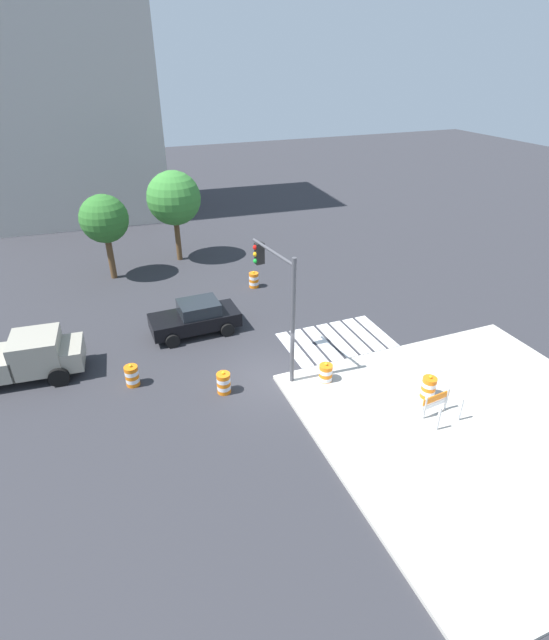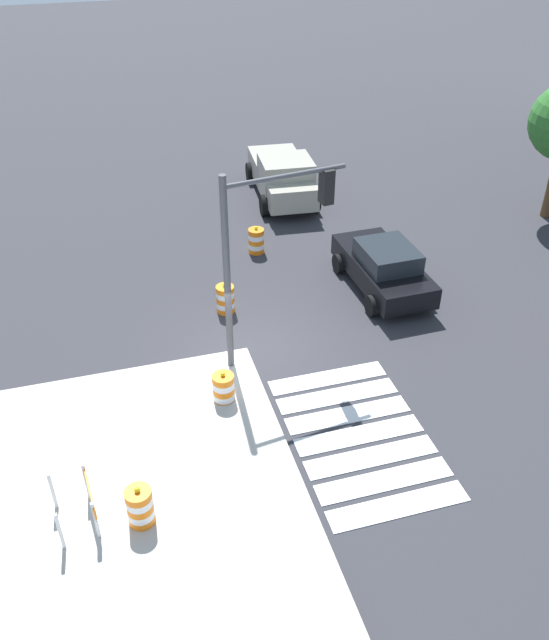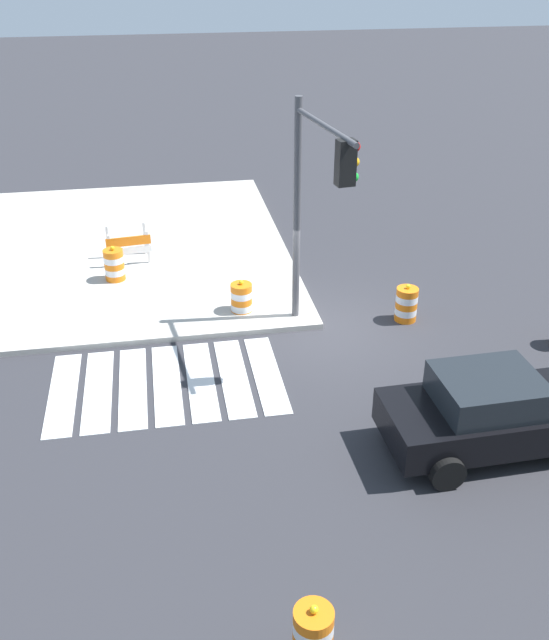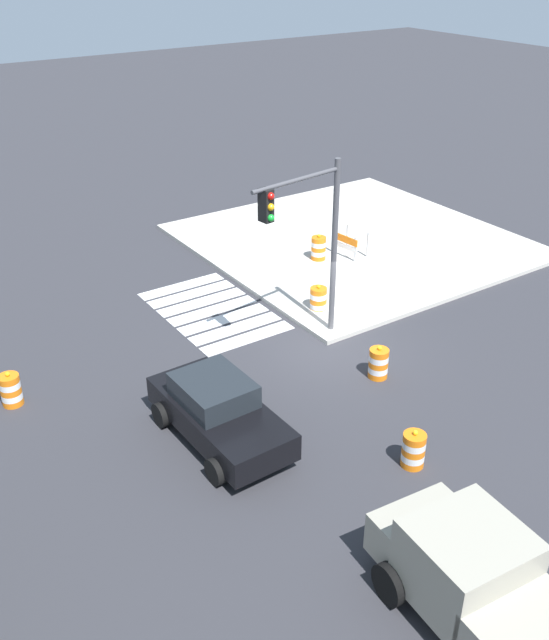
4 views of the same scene
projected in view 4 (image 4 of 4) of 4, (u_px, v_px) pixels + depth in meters
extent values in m
plane|color=#2D2D33|center=(327.00, 346.00, 22.17)|extent=(120.00, 120.00, 0.00)
cube|color=#BCB7AD|center=(353.00, 241.00, 29.45)|extent=(12.00, 12.00, 0.15)
cube|color=silver|center=(248.00, 338.00, 22.56)|extent=(0.60, 3.20, 0.02)
cube|color=silver|center=(236.00, 328.00, 23.11)|extent=(0.60, 3.20, 0.02)
cube|color=silver|center=(224.00, 319.00, 23.65)|extent=(0.60, 3.20, 0.02)
cube|color=silver|center=(212.00, 310.00, 24.20)|extent=(0.60, 3.20, 0.02)
cube|color=silver|center=(202.00, 302.00, 24.74)|extent=(0.60, 3.20, 0.02)
cube|color=silver|center=(191.00, 294.00, 25.29)|extent=(0.60, 3.20, 0.02)
cube|color=silver|center=(182.00, 286.00, 25.84)|extent=(0.60, 3.20, 0.02)
cube|color=black|center=(220.00, 416.00, 17.79)|extent=(4.34, 1.94, 0.70)
cube|color=#1E2328|center=(213.00, 390.00, 17.66)|extent=(1.94, 1.64, 0.60)
cylinder|color=black|center=(282.00, 442.00, 17.48)|extent=(0.67, 0.26, 0.66)
cylinder|color=black|center=(216.00, 472.00, 16.51)|extent=(0.67, 0.26, 0.66)
cylinder|color=black|center=(224.00, 391.00, 19.41)|extent=(0.67, 0.26, 0.66)
cylinder|color=black|center=(161.00, 415.00, 18.45)|extent=(0.67, 0.26, 0.66)
cube|color=gray|center=(466.00, 564.00, 13.03)|extent=(2.07, 2.16, 1.50)
cube|color=gray|center=(425.00, 536.00, 14.01)|extent=(1.56, 2.01, 0.90)
cylinder|color=black|center=(391.00, 584.00, 13.56)|extent=(0.86, 0.37, 0.84)
cylinder|color=black|center=(472.00, 544.00, 14.43)|extent=(0.86, 0.37, 0.84)
cylinder|color=orange|center=(318.00, 310.00, 24.07)|extent=(0.56, 0.56, 0.18)
cylinder|color=white|center=(318.00, 305.00, 23.99)|extent=(0.56, 0.56, 0.18)
cylinder|color=orange|center=(318.00, 300.00, 23.90)|extent=(0.56, 0.56, 0.18)
cylinder|color=white|center=(318.00, 295.00, 23.81)|extent=(0.56, 0.56, 0.18)
cylinder|color=orange|center=(319.00, 291.00, 23.73)|extent=(0.56, 0.56, 0.18)
sphere|color=yellow|center=(319.00, 286.00, 23.66)|extent=(0.12, 0.12, 0.12)
cylinder|color=orange|center=(412.00, 462.00, 17.18)|extent=(0.56, 0.56, 0.18)
cylinder|color=white|center=(413.00, 456.00, 17.10)|extent=(0.56, 0.56, 0.18)
cylinder|color=orange|center=(413.00, 450.00, 17.01)|extent=(0.56, 0.56, 0.18)
cylinder|color=white|center=(414.00, 444.00, 16.93)|extent=(0.56, 0.56, 0.18)
cylinder|color=orange|center=(415.00, 438.00, 16.84)|extent=(0.56, 0.56, 0.18)
sphere|color=yellow|center=(415.00, 433.00, 16.77)|extent=(0.12, 0.12, 0.12)
cylinder|color=orange|center=(378.00, 374.00, 20.59)|extent=(0.56, 0.56, 0.18)
cylinder|color=white|center=(378.00, 369.00, 20.50)|extent=(0.56, 0.56, 0.18)
cylinder|color=orange|center=(378.00, 363.00, 20.41)|extent=(0.56, 0.56, 0.18)
cylinder|color=white|center=(379.00, 358.00, 20.33)|extent=(0.56, 0.56, 0.18)
cylinder|color=orange|center=(379.00, 353.00, 20.24)|extent=(0.56, 0.56, 0.18)
sphere|color=yellow|center=(380.00, 348.00, 20.17)|extent=(0.12, 0.12, 0.12)
cylinder|color=orange|center=(13.00, 401.00, 19.40)|extent=(0.56, 0.56, 0.18)
cylinder|color=white|center=(12.00, 396.00, 19.32)|extent=(0.56, 0.56, 0.18)
cylinder|color=orange|center=(11.00, 390.00, 19.23)|extent=(0.56, 0.56, 0.18)
cylinder|color=white|center=(10.00, 384.00, 19.14)|extent=(0.56, 0.56, 0.18)
cylinder|color=orange|center=(8.00, 379.00, 19.06)|extent=(0.56, 0.56, 0.18)
sphere|color=yellow|center=(7.00, 374.00, 18.99)|extent=(0.12, 0.12, 0.12)
cylinder|color=orange|center=(318.00, 257.00, 27.61)|extent=(0.56, 0.56, 0.18)
cylinder|color=white|center=(318.00, 252.00, 27.52)|extent=(0.56, 0.56, 0.18)
cylinder|color=orange|center=(319.00, 248.00, 27.44)|extent=(0.56, 0.56, 0.18)
cylinder|color=white|center=(319.00, 244.00, 27.35)|extent=(0.56, 0.56, 0.18)
cylinder|color=orange|center=(319.00, 239.00, 27.26)|extent=(0.56, 0.56, 0.18)
sphere|color=yellow|center=(319.00, 236.00, 27.19)|extent=(0.12, 0.12, 0.12)
cube|color=silver|center=(355.00, 249.00, 27.22)|extent=(0.08, 0.08, 1.00)
cube|color=silver|center=(368.00, 245.00, 27.62)|extent=(0.08, 0.08, 1.00)
cube|color=silver|center=(335.00, 241.00, 27.95)|extent=(0.08, 0.08, 1.00)
cube|color=silver|center=(347.00, 236.00, 28.35)|extent=(0.08, 0.08, 1.00)
cube|color=orange|center=(345.00, 239.00, 27.45)|extent=(1.30, 0.19, 0.28)
cube|color=white|center=(344.00, 246.00, 27.59)|extent=(1.30, 0.19, 0.20)
cylinder|color=#4C4C51|center=(334.00, 248.00, 21.52)|extent=(0.18, 0.18, 5.50)
cylinder|color=#4C4C51|center=(297.00, 180.00, 19.41)|extent=(0.57, 3.19, 0.12)
cube|color=black|center=(266.00, 205.00, 18.96)|extent=(0.40, 0.33, 0.90)
sphere|color=red|center=(271.00, 196.00, 18.70)|extent=(0.20, 0.20, 0.20)
sphere|color=#F2A514|center=(271.00, 207.00, 18.84)|extent=(0.20, 0.20, 0.20)
sphere|color=green|center=(271.00, 218.00, 18.98)|extent=(0.20, 0.20, 0.20)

